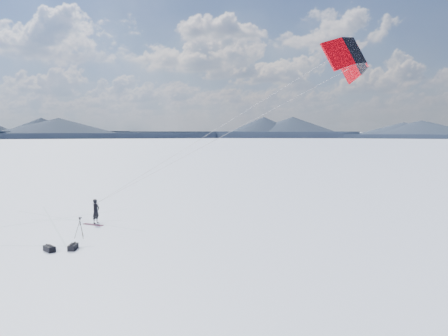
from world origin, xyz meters
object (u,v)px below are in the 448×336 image
Objects in this scene: gear_bag_a at (49,249)px; snowkiter at (96,223)px; gear_bag_b at (73,247)px; tripod at (80,225)px; snowboard at (93,225)px.

snowkiter is at bearing 130.78° from gear_bag_a.
gear_bag_b is at bearing -152.56° from snowkiter.
tripod reaches higher than snowkiter.
snowboard is (0.23, -0.45, 0.02)m from snowkiter.
snowkiter is 2.01× the size of gear_bag_a.
snowkiter is 1.97× the size of gear_bag_b.
gear_bag_a is at bearing -162.14° from snowkiter.
gear_bag_a reaches higher than snowboard.
tripod is (2.23, -2.71, 0.77)m from snowboard.
tripod is at bearing -154.85° from snowkiter.
snowkiter is 1.07× the size of snowboard.
tripod is 2.57m from gear_bag_b.
gear_bag_a is 1.16m from gear_bag_b.
gear_bag_a is at bearing -69.22° from snowboard.
snowboard is 1.84× the size of gear_bag_b.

